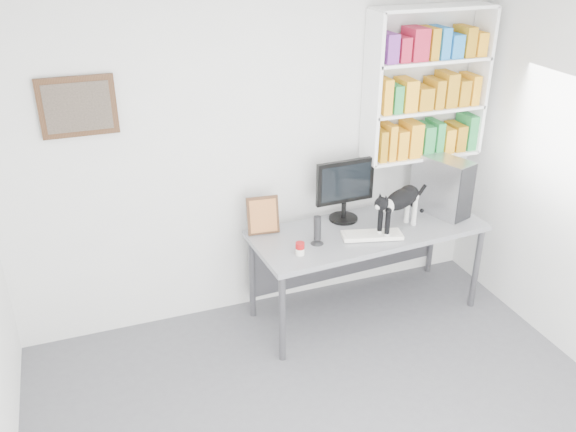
{
  "coord_description": "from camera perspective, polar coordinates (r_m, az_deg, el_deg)",
  "views": [
    {
      "loc": [
        -1.35,
        -2.37,
        3.06
      ],
      "look_at": [
        0.08,
        1.53,
        1.03
      ],
      "focal_mm": 38.0,
      "sensor_mm": 36.0,
      "label": 1
    }
  ],
  "objects": [
    {
      "name": "wall_art",
      "position": [
        4.49,
        -19.07,
        9.65
      ],
      "size": [
        0.52,
        0.04,
        0.42
      ],
      "primitive_type": "cube",
      "color": "#472A17",
      "rests_on": "room"
    },
    {
      "name": "leaning_print",
      "position": [
        4.82,
        -2.36,
        0.12
      ],
      "size": [
        0.26,
        0.13,
        0.32
      ],
      "primitive_type": "cube",
      "rotation": [
        0.0,
        0.0,
        -0.1
      ],
      "color": "#472A17",
      "rests_on": "desk"
    },
    {
      "name": "speaker",
      "position": [
        4.68,
        2.77,
        -1.29
      ],
      "size": [
        0.13,
        0.13,
        0.24
      ],
      "primitive_type": "cylinder",
      "rotation": [
        0.0,
        0.0,
        -0.24
      ],
      "color": "black",
      "rests_on": "desk"
    },
    {
      "name": "bookshelf",
      "position": [
        5.18,
        12.87,
        11.89
      ],
      "size": [
        1.03,
        0.28,
        1.24
      ],
      "primitive_type": "cube",
      "color": "white",
      "rests_on": "room"
    },
    {
      "name": "room",
      "position": [
        3.22,
        8.13,
        -6.36
      ],
      "size": [
        4.01,
        4.01,
        2.7
      ],
      "color": "#5A5A5F",
      "rests_on": "ground"
    },
    {
      "name": "desk",
      "position": [
        5.19,
        7.28,
        -5.08
      ],
      "size": [
        1.96,
        0.86,
        0.8
      ],
      "primitive_type": "cube",
      "rotation": [
        0.0,
        0.0,
        0.06
      ],
      "color": "gray",
      "rests_on": "room"
    },
    {
      "name": "keyboard",
      "position": [
        4.86,
        7.86,
        -1.77
      ],
      "size": [
        0.5,
        0.29,
        0.04
      ],
      "primitive_type": "cube",
      "rotation": [
        0.0,
        0.0,
        -0.25
      ],
      "color": "white",
      "rests_on": "desk"
    },
    {
      "name": "pc_tower",
      "position": [
        5.3,
        14.17,
        2.81
      ],
      "size": [
        0.37,
        0.53,
        0.49
      ],
      "primitive_type": "cube",
      "rotation": [
        0.0,
        0.0,
        0.33
      ],
      "color": "#AEAEB3",
      "rests_on": "desk"
    },
    {
      "name": "soup_can",
      "position": [
        4.55,
        1.13,
        -3.07
      ],
      "size": [
        0.07,
        0.07,
        0.1
      ],
      "primitive_type": "cylinder",
      "rotation": [
        0.0,
        0.0,
        -0.09
      ],
      "color": "#A20D11",
      "rests_on": "desk"
    },
    {
      "name": "cat",
      "position": [
        4.92,
        10.37,
        0.59
      ],
      "size": [
        0.61,
        0.4,
        0.37
      ],
      "primitive_type": null,
      "rotation": [
        0.0,
        0.0,
        0.44
      ],
      "color": "black",
      "rests_on": "desk"
    },
    {
      "name": "monitor",
      "position": [
        5.01,
        5.31,
        2.44
      ],
      "size": [
        0.51,
        0.26,
        0.54
      ],
      "primitive_type": "cube",
      "rotation": [
        0.0,
        0.0,
        0.04
      ],
      "color": "black",
      "rests_on": "desk"
    }
  ]
}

